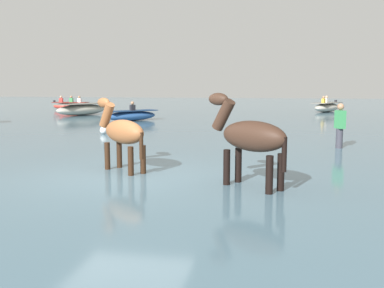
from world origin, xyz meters
name	(u,v)px	position (x,y,z in m)	size (l,w,h in m)	color
ground_plane	(126,190)	(0.00, 0.00, 0.00)	(120.00, 120.00, 0.00)	#84755B
water_surface	(203,132)	(0.00, 10.00, 0.14)	(90.00, 90.00, 0.29)	#476675
horse_lead_dark_bay	(250,138)	(2.57, -0.47, 1.19)	(1.69, 1.35, 2.02)	#382319
horse_trailing_chestnut	(122,134)	(-0.26, 0.57, 1.11)	(1.56, 1.29, 1.88)	brown
boat_distant_east	(81,109)	(-8.85, 17.12, 0.65)	(2.75, 3.76, 0.86)	#B2AD9E
boat_distant_west	(71,106)	(-12.17, 22.45, 0.60)	(2.75, 1.09, 1.07)	#BC382D
boat_mid_outer	(327,107)	(6.57, 23.65, 0.62)	(2.54, 3.36, 1.13)	#B2AD9E
boat_near_port	(132,115)	(-4.44, 13.67, 0.56)	(2.60, 2.83, 1.03)	#28518E
person_spectator_far	(340,129)	(4.92, 5.12, 0.87)	(0.31, 0.37, 1.63)	#383842
channel_buoy	(104,130)	(-3.49, 7.44, 0.44)	(0.30, 0.30, 0.68)	silver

